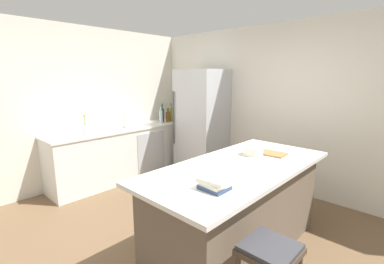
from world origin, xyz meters
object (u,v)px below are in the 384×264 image
at_px(sink_faucet, 106,121).
at_px(gin_bottle, 174,113).
at_px(bar_stool, 269,262).
at_px(mixing_bowl, 253,151).
at_px(flower_vase, 85,128).
at_px(paper_towel_roll, 126,120).
at_px(soda_bottle, 161,116).
at_px(kitchen_island, 238,207).
at_px(refrigerator, 202,123).
at_px(cookbook_stack, 215,183).
at_px(vinegar_bottle, 175,114).
at_px(wine_bottle, 162,115).
at_px(cutting_board, 270,153).
at_px(olive_oil_bottle, 171,114).
at_px(whiskey_bottle, 168,116).

xyz_separation_m(sink_faucet, gin_bottle, (-0.01, 1.55, -0.02)).
distance_m(bar_stool, mixing_bowl, 1.39).
xyz_separation_m(flower_vase, paper_towel_roll, (-0.04, 0.76, 0.04)).
bearing_deg(soda_bottle, kitchen_island, -24.09).
distance_m(refrigerator, cookbook_stack, 2.89).
relative_size(kitchen_island, cookbook_stack, 8.70).
distance_m(vinegar_bottle, wine_bottle, 0.30).
bearing_deg(cookbook_stack, mixing_bowl, 105.13).
bearing_deg(cutting_board, flower_vase, -160.57).
height_order(refrigerator, mixing_bowl, refrigerator).
relative_size(gin_bottle, cutting_board, 0.94).
height_order(olive_oil_bottle, whiskey_bottle, olive_oil_bottle).
bearing_deg(cookbook_stack, gin_bottle, 142.19).
bearing_deg(sink_faucet, cookbook_stack, -13.48).
bearing_deg(flower_vase, cutting_board, 19.43).
relative_size(whiskey_bottle, mixing_bowl, 1.16).
distance_m(sink_faucet, wine_bottle, 1.18).
distance_m(wine_bottle, mixing_bowl, 2.67).
distance_m(refrigerator, whiskey_bottle, 0.79).
bearing_deg(soda_bottle, olive_oil_bottle, 93.68).
xyz_separation_m(bar_stool, cookbook_stack, (-0.51, 0.03, 0.41)).
bearing_deg(bar_stool, wine_bottle, 150.23).
xyz_separation_m(gin_bottle, olive_oil_bottle, (0.13, -0.19, 0.00)).
relative_size(flower_vase, soda_bottle, 0.96).
bearing_deg(gin_bottle, wine_bottle, -78.58).
bearing_deg(refrigerator, whiskey_bottle, -170.18).
xyz_separation_m(refrigerator, cutting_board, (1.82, -0.89, -0.02)).
height_order(kitchen_island, cutting_board, cutting_board).
distance_m(bar_stool, soda_bottle, 3.75).
bearing_deg(paper_towel_roll, flower_vase, -86.76).
distance_m(olive_oil_bottle, soda_bottle, 0.29).
bearing_deg(gin_bottle, cookbook_stack, -37.81).
relative_size(paper_towel_roll, mixing_bowl, 1.36).
bearing_deg(gin_bottle, kitchen_island, -30.82).
distance_m(kitchen_island, gin_bottle, 3.20).
xyz_separation_m(kitchen_island, vinegar_bottle, (-2.57, 1.53, 0.57)).
bearing_deg(paper_towel_roll, olive_oil_bottle, 86.05).
relative_size(kitchen_island, cutting_board, 5.92).
bearing_deg(vinegar_bottle, cookbook_stack, -38.11).
height_order(olive_oil_bottle, cutting_board, olive_oil_bottle).
xyz_separation_m(bar_stool, sink_faucet, (-3.40, 0.72, 0.51)).
bearing_deg(cookbook_stack, flower_vase, 174.20).
bearing_deg(sink_faucet, mixing_bowl, 7.59).
bearing_deg(cutting_board, refrigerator, 153.91).
distance_m(bar_stool, wine_bottle, 3.86).
xyz_separation_m(kitchen_island, wine_bottle, (-2.63, 1.24, 0.59)).
bearing_deg(mixing_bowl, olive_oil_bottle, 157.67).
distance_m(refrigerator, paper_towel_roll, 1.36).
bearing_deg(cutting_board, vinegar_bottle, 159.84).
xyz_separation_m(refrigerator, flower_vase, (-0.81, -1.82, 0.05)).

